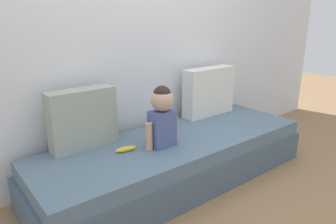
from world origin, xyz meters
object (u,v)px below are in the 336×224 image
Objects in this scene: throw_pillow_right at (209,91)px; banana at (126,149)px; couch at (177,159)px; toddler at (162,114)px; throw_pillow_left at (83,119)px.

throw_pillow_right reaches higher than banana.
couch is 5.12× the size of toddler.
couch is 14.65× the size of banana.
couch is at bearing -4.21° from banana.
toddler is at bearing -16.41° from banana.
throw_pillow_right is at bearing 0.00° from throw_pillow_left.
toddler is 0.38m from banana.
throw_pillow_right is 0.95m from toddler.
banana is at bearing 175.79° from couch.
toddler is 2.86× the size of banana.
toddler reaches higher than throw_pillow_left.
throw_pillow_left is 1.37m from throw_pillow_right.
banana is (-0.48, 0.04, 0.22)m from couch.
couch is at bearing 14.23° from toddler.
banana is (-1.16, -0.28, -0.22)m from throw_pillow_right.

